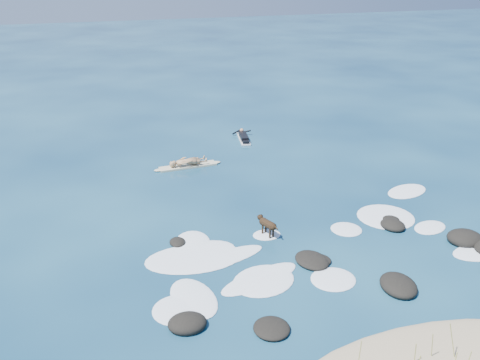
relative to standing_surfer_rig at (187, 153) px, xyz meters
name	(u,v)px	position (x,y,z in m)	size (l,w,h in m)	color
ground	(307,235)	(2.67, -8.54, -0.79)	(160.00, 160.00, 0.00)	#0A2642
dune_grass	(452,351)	(3.03, -16.40, -0.19)	(4.27, 1.87, 1.22)	#A1A14E
reef_rocks	(408,264)	(4.99, -11.76, -0.68)	(13.49, 6.77, 0.58)	black
breaking_foam	(286,252)	(1.37, -9.53, -0.78)	(14.15, 7.39, 0.12)	white
standing_surfer_rig	(187,153)	(0.00, 0.00, 0.00)	(3.54, 0.75, 2.01)	beige
paddling_surfer_rig	(244,137)	(4.16, 3.33, -0.64)	(1.21, 2.59, 0.45)	silver
dog	(267,224)	(1.17, -8.12, -0.27)	(0.58, 1.19, 0.78)	black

